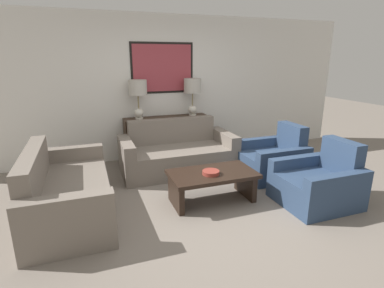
{
  "coord_description": "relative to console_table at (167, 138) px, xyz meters",
  "views": [
    {
      "loc": [
        -1.42,
        -3.17,
        1.89
      ],
      "look_at": [
        0.03,
        0.86,
        0.65
      ],
      "focal_mm": 28.0,
      "sensor_mm": 36.0,
      "label": 1
    }
  ],
  "objects": [
    {
      "name": "armchair_near_camera",
      "position": [
        1.41,
        -2.45,
        -0.14
      ],
      "size": [
        0.95,
        0.86,
        0.84
      ],
      "color": "navy",
      "rests_on": "ground_plane"
    },
    {
      "name": "back_wall",
      "position": [
        0.0,
        0.27,
        0.92
      ],
      "size": [
        7.8,
        0.12,
        2.65
      ],
      "color": "silver",
      "rests_on": "ground_plane"
    },
    {
      "name": "couch_by_side",
      "position": [
        -1.74,
        -1.65,
        -0.12
      ],
      "size": [
        0.92,
        1.9,
        0.85
      ],
      "color": "slate",
      "rests_on": "ground_plane"
    },
    {
      "name": "table_lamp_right",
      "position": [
        0.51,
        0.0,
        0.9
      ],
      "size": [
        0.32,
        0.32,
        0.69
      ],
      "color": "silver",
      "rests_on": "console_table"
    },
    {
      "name": "ground_plane",
      "position": [
        0.0,
        -2.18,
        -0.41
      ],
      "size": [
        20.0,
        20.0,
        0.0
      ],
      "primitive_type": "plane",
      "color": "slate"
    },
    {
      "name": "console_table",
      "position": [
        0.0,
        0.0,
        0.0
      ],
      "size": [
        1.58,
        0.37,
        0.82
      ],
      "color": "#332319",
      "rests_on": "ground_plane"
    },
    {
      "name": "table_lamp_left",
      "position": [
        -0.51,
        0.0,
        0.9
      ],
      "size": [
        0.32,
        0.32,
        0.69
      ],
      "color": "silver",
      "rests_on": "console_table"
    },
    {
      "name": "coffee_table",
      "position": [
        0.1,
        -1.93,
        -0.1
      ],
      "size": [
        1.15,
        0.64,
        0.42
      ],
      "color": "black",
      "rests_on": "ground_plane"
    },
    {
      "name": "armchair_near_back_wall",
      "position": [
        1.41,
        -1.41,
        -0.14
      ],
      "size": [
        0.95,
        0.86,
        0.84
      ],
      "color": "navy",
      "rests_on": "ground_plane"
    },
    {
      "name": "decorative_bowl",
      "position": [
        0.05,
        -1.99,
        0.03
      ],
      "size": [
        0.23,
        0.23,
        0.05
      ],
      "color": "#93382D",
      "rests_on": "coffee_table"
    },
    {
      "name": "couch_by_back_wall",
      "position": [
        0.0,
        -0.66,
        -0.12
      ],
      "size": [
        1.9,
        0.92,
        0.85
      ],
      "color": "slate",
      "rests_on": "ground_plane"
    }
  ]
}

